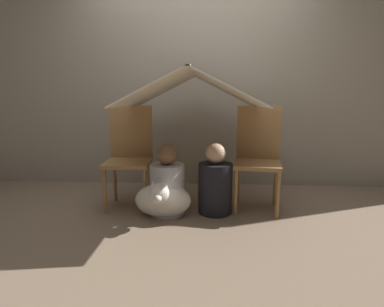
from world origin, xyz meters
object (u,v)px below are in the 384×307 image
chair_left (130,152)px  chair_right (258,154)px  person_front (167,185)px  person_second (215,184)px  dog (162,199)px

chair_left → chair_right: same height
person_front → chair_right: bearing=15.0°
chair_left → person_second: chair_left is taller
chair_right → person_front: size_ratio=1.51×
person_second → dog: 0.50m
chair_left → dog: chair_left is taller
chair_left → chair_right: size_ratio=1.00×
dog → chair_right: bearing=21.8°
chair_right → chair_left: bearing=-171.1°
person_front → person_second: (0.43, 0.05, 0.00)m
chair_left → person_second: 0.89m
chair_left → person_front: bearing=-33.2°
chair_left → chair_right: bearing=-3.7°
person_front → dog: (-0.03, -0.12, -0.10)m
person_front → dog: 0.16m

